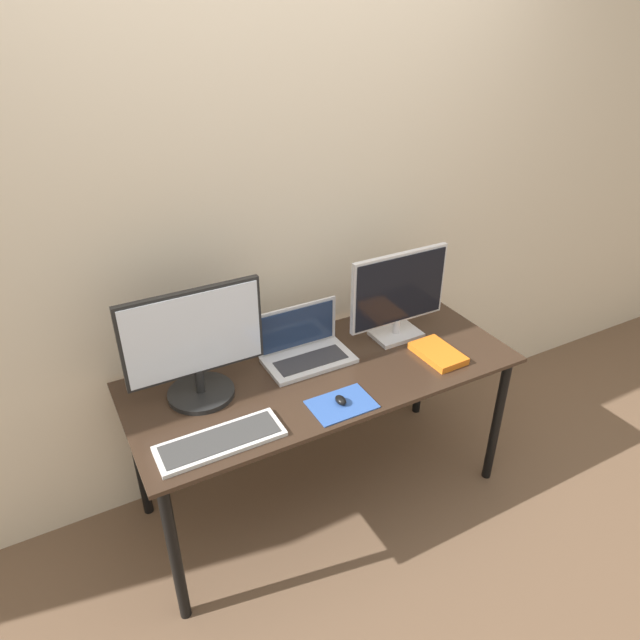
{
  "coord_description": "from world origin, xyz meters",
  "views": [
    {
      "loc": [
        -0.94,
        -1.37,
        2.08
      ],
      "look_at": [
        -0.01,
        0.36,
        0.95
      ],
      "focal_mm": 32.0,
      "sensor_mm": 36.0,
      "label": 1
    }
  ],
  "objects_px": {
    "monitor_right": "(399,295)",
    "laptop": "(304,346)",
    "mouse": "(341,400)",
    "book": "(438,353)",
    "monitor_left": "(195,346)",
    "keyboard": "(220,441)"
  },
  "relations": [
    {
      "from": "monitor_left",
      "to": "mouse",
      "type": "xyz_separation_m",
      "value": [
        0.45,
        -0.31,
        -0.21
      ]
    },
    {
      "from": "monitor_right",
      "to": "keyboard",
      "type": "distance_m",
      "value": 1.02
    },
    {
      "from": "keyboard",
      "to": "mouse",
      "type": "relative_size",
      "value": 7.65
    },
    {
      "from": "book",
      "to": "mouse",
      "type": "bearing_deg",
      "value": -170.81
    },
    {
      "from": "monitor_left",
      "to": "keyboard",
      "type": "distance_m",
      "value": 0.37
    },
    {
      "from": "monitor_left",
      "to": "keyboard",
      "type": "bearing_deg",
      "value": -95.46
    },
    {
      "from": "monitor_right",
      "to": "keyboard",
      "type": "bearing_deg",
      "value": -162.58
    },
    {
      "from": "book",
      "to": "monitor_right",
      "type": "bearing_deg",
      "value": 105.37
    },
    {
      "from": "mouse",
      "to": "book",
      "type": "distance_m",
      "value": 0.54
    },
    {
      "from": "monitor_right",
      "to": "book",
      "type": "bearing_deg",
      "value": -74.63
    },
    {
      "from": "book",
      "to": "monitor_left",
      "type": "bearing_deg",
      "value": 167.08
    },
    {
      "from": "laptop",
      "to": "book",
      "type": "height_order",
      "value": "laptop"
    },
    {
      "from": "monitor_right",
      "to": "laptop",
      "type": "relative_size",
      "value": 1.29
    },
    {
      "from": "keyboard",
      "to": "book",
      "type": "relative_size",
      "value": 1.89
    },
    {
      "from": "monitor_left",
      "to": "monitor_right",
      "type": "xyz_separation_m",
      "value": [
        0.92,
        0.0,
        -0.01
      ]
    },
    {
      "from": "mouse",
      "to": "book",
      "type": "xyz_separation_m",
      "value": [
        0.54,
        0.09,
        -0.0
      ]
    },
    {
      "from": "monitor_left",
      "to": "book",
      "type": "bearing_deg",
      "value": -12.92
    },
    {
      "from": "monitor_right",
      "to": "laptop",
      "type": "bearing_deg",
      "value": 174.69
    },
    {
      "from": "keyboard",
      "to": "book",
      "type": "bearing_deg",
      "value": 4.09
    },
    {
      "from": "book",
      "to": "keyboard",
      "type": "bearing_deg",
      "value": -175.91
    },
    {
      "from": "laptop",
      "to": "mouse",
      "type": "relative_size",
      "value": 6.34
    },
    {
      "from": "keyboard",
      "to": "book",
      "type": "height_order",
      "value": "book"
    }
  ]
}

